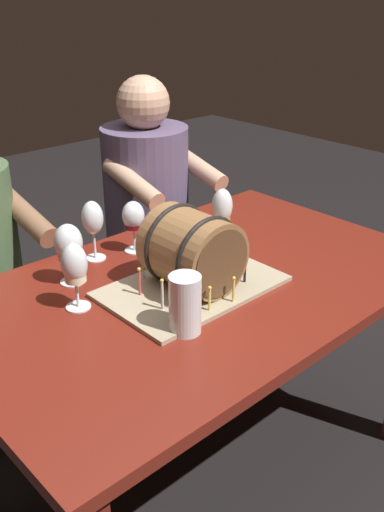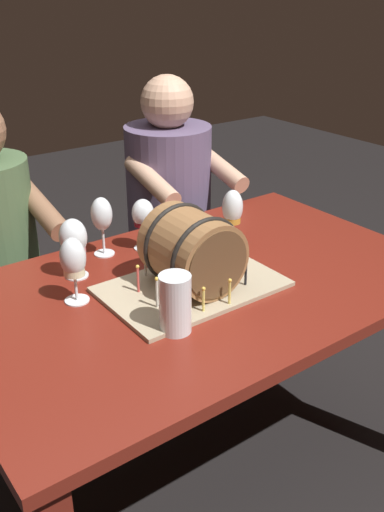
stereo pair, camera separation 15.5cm
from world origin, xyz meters
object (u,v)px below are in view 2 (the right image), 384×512
at_px(wine_glass_empty, 102,216).
at_px(wine_glass_white, 73,261).
at_px(beer_pint, 175,306).
at_px(barrel_cake, 192,255).
at_px(wine_glass_red, 143,216).
at_px(person_seated_right, 170,230).
at_px(dining_table, 200,314).
at_px(wine_glass_amber, 232,210).
at_px(wine_glass_rose, 73,240).

bearing_deg(wine_glass_empty, wine_glass_white, -132.86).
height_order(wine_glass_empty, beer_pint, wine_glass_empty).
relative_size(barrel_cake, beer_pint, 3.22).
relative_size(wine_glass_red, beer_pint, 1.10).
bearing_deg(person_seated_right, wine_glass_red, -132.47).
bearing_deg(dining_table, beer_pint, -140.83).
relative_size(dining_table, wine_glass_empty, 7.44).
xyz_separation_m(wine_glass_red, wine_glass_amber, (0.23, -0.15, 0.01)).
xyz_separation_m(barrel_cake, wine_glass_red, (0.03, 0.30, 0.01)).
bearing_deg(wine_glass_red, barrel_cake, -96.25).
bearing_deg(barrel_cake, wine_glass_rose, 131.26).
height_order(barrel_cake, wine_glass_red, barrel_cake).
relative_size(barrel_cake, wine_glass_white, 2.65).
bearing_deg(wine_glass_rose, wine_glass_red, 10.01).
bearing_deg(person_seated_right, wine_glass_empty, -143.18).
relative_size(wine_glass_rose, beer_pint, 1.18).
bearing_deg(beer_pint, wine_glass_red, 66.94).
height_order(dining_table, wine_glass_rose, wine_glass_rose).
xyz_separation_m(dining_table, person_seated_right, (0.37, 0.70, -0.07)).
relative_size(wine_glass_empty, wine_glass_rose, 1.05).
height_order(dining_table, wine_glass_white, wine_glass_white).
distance_m(wine_glass_white, beer_pint, 0.31).
height_order(barrel_cake, wine_glass_rose, barrel_cake).
bearing_deg(wine_glass_red, wine_glass_white, -151.30).
bearing_deg(wine_glass_empty, beer_pint, -98.00).
bearing_deg(dining_table, barrel_cake, -158.76).
bearing_deg(barrel_cake, wine_glass_white, 156.32).
bearing_deg(person_seated_right, beer_pint, -123.44).
bearing_deg(dining_table, wine_glass_empty, 112.09).
distance_m(dining_table, wine_glass_rose, 0.42).
bearing_deg(wine_glass_rose, wine_glass_empty, 31.67).
distance_m(wine_glass_red, wine_glass_rose, 0.26).
relative_size(dining_table, wine_glass_amber, 7.31).
bearing_deg(beer_pint, person_seated_right, 56.56).
xyz_separation_m(wine_glass_amber, person_seated_right, (0.14, 0.57, -0.30)).
relative_size(wine_glass_white, beer_pint, 1.22).
distance_m(barrel_cake, person_seated_right, 0.87).
xyz_separation_m(wine_glass_amber, wine_glass_empty, (-0.36, 0.19, 0.00)).
xyz_separation_m(wine_glass_red, person_seated_right, (0.38, 0.41, -0.29)).
bearing_deg(barrel_cake, wine_glass_red, 83.75).
bearing_deg(wine_glass_red, wine_glass_rose, -169.99).
xyz_separation_m(wine_glass_red, wine_glass_rose, (-0.26, -0.05, 0.00)).
bearing_deg(wine_glass_white, beer_pint, -64.52).
height_order(dining_table, beer_pint, beer_pint).
height_order(wine_glass_empty, wine_glass_white, wine_glass_empty).
distance_m(wine_glass_white, person_seated_right, 0.96).
relative_size(wine_glass_amber, wine_glass_rose, 1.07).
xyz_separation_m(dining_table, wine_glass_red, (-0.01, 0.29, 0.22)).
bearing_deg(dining_table, wine_glass_amber, 30.57).
height_order(barrel_cake, person_seated_right, person_seated_right).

